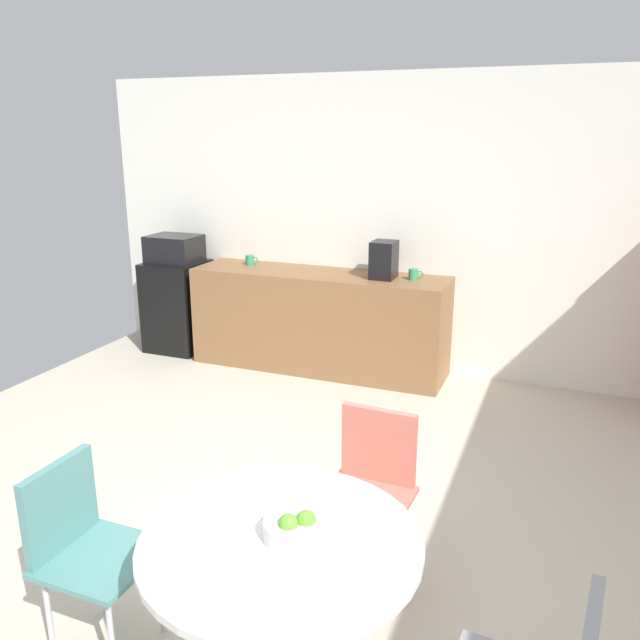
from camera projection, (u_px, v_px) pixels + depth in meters
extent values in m
plane|color=beige|center=(259.00, 550.00, 3.40)|extent=(6.00, 6.00, 0.00)
cube|color=white|center=(410.00, 227.00, 5.70)|extent=(6.00, 0.10, 2.60)
cube|color=brown|center=(319.00, 321.00, 5.89)|extent=(2.32, 0.60, 0.90)
cube|color=black|center=(178.00, 306.00, 6.43)|extent=(0.54, 0.54, 0.89)
cube|color=black|center=(174.00, 249.00, 6.27)|extent=(0.48, 0.38, 0.26)
cylinder|color=silver|center=(282.00, 624.00, 2.36)|extent=(0.08, 0.08, 0.72)
cylinder|color=white|center=(281.00, 542.00, 2.27)|extent=(1.00, 1.00, 0.03)
cylinder|color=silver|center=(160.00, 590.00, 2.79)|extent=(0.02, 0.02, 0.42)
cylinder|color=silver|center=(102.00, 572.00, 2.91)|extent=(0.02, 0.02, 0.42)
cylinder|color=silver|center=(49.00, 619.00, 2.63)|extent=(0.02, 0.02, 0.42)
cube|color=teal|center=(101.00, 559.00, 2.65)|extent=(0.42, 0.42, 0.03)
cube|color=teal|center=(60.00, 505.00, 2.66)|extent=(0.04, 0.38, 0.38)
cylinder|color=silver|center=(383.00, 570.00, 2.93)|extent=(0.02, 0.02, 0.42)
cylinder|color=silver|center=(320.00, 551.00, 3.05)|extent=(0.02, 0.02, 0.42)
cylinder|color=silver|center=(404.00, 532.00, 3.20)|extent=(0.02, 0.02, 0.42)
cylinder|color=silver|center=(346.00, 516.00, 3.33)|extent=(0.02, 0.02, 0.42)
cube|color=#DB7260|center=(364.00, 500.00, 3.06)|extent=(0.44, 0.44, 0.03)
cube|color=#DB7260|center=(379.00, 445.00, 3.17)|extent=(0.38, 0.06, 0.38)
cylinder|color=silver|center=(294.00, 530.00, 2.25)|extent=(0.22, 0.22, 0.07)
sphere|color=#66B233|center=(306.00, 520.00, 2.24)|extent=(0.07, 0.07, 0.07)
sphere|color=#66B233|center=(288.00, 524.00, 2.22)|extent=(0.07, 0.07, 0.07)
cylinder|color=#338C59|center=(250.00, 260.00, 6.07)|extent=(0.08, 0.08, 0.09)
torus|color=#338C59|center=(255.00, 260.00, 6.05)|extent=(0.06, 0.01, 0.06)
cylinder|color=#338C59|center=(413.00, 274.00, 5.47)|extent=(0.08, 0.08, 0.09)
torus|color=#338C59|center=(420.00, 274.00, 5.45)|extent=(0.06, 0.01, 0.06)
cube|color=black|center=(384.00, 260.00, 5.51)|extent=(0.20, 0.24, 0.32)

